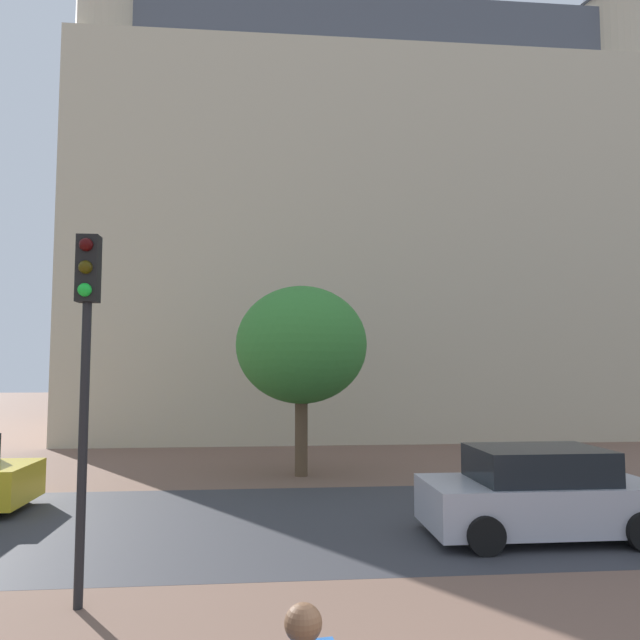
% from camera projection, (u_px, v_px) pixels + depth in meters
% --- Properties ---
extents(ground_plane, '(120.00, 120.00, 0.00)m').
position_uv_depth(ground_plane, '(338.00, 511.00, 12.57)').
color(ground_plane, brown).
extents(street_asphalt_strip, '(120.00, 6.51, 0.00)m').
position_uv_depth(street_asphalt_strip, '(343.00, 521.00, 11.81)').
color(street_asphalt_strip, '#38383D').
rests_on(street_asphalt_strip, ground_plane).
extents(landmark_building, '(25.64, 15.84, 38.29)m').
position_uv_depth(landmark_building, '(353.00, 235.00, 31.54)').
color(landmark_building, beige).
rests_on(landmark_building, ground_plane).
extents(car_silver, '(4.16, 2.11, 1.60)m').
position_uv_depth(car_silver, '(539.00, 494.00, 10.76)').
color(car_silver, '#B2B2BC').
rests_on(car_silver, ground_plane).
extents(traffic_light_pole, '(0.28, 0.34, 4.84)m').
position_uv_depth(traffic_light_pole, '(86.00, 345.00, 7.77)').
color(traffic_light_pole, black).
rests_on(traffic_light_pole, ground_plane).
extents(tree_curb_far, '(3.75, 3.75, 5.39)m').
position_uv_depth(tree_curb_far, '(301.00, 345.00, 16.91)').
color(tree_curb_far, brown).
rests_on(tree_curb_far, ground_plane).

